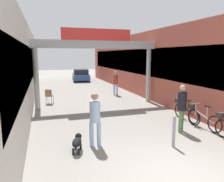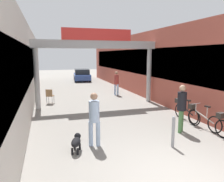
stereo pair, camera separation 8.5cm
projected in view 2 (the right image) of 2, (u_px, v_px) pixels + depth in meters
ground_plane at (178, 180)px, 5.18m from camera, size 80.00×80.00×0.00m
storefront_left at (8, 66)px, 13.71m from camera, size 3.00×26.00×4.46m
storefront_right at (154, 64)px, 16.66m from camera, size 3.00×26.00×4.46m
arcade_sign_gateway at (97, 51)px, 12.49m from camera, size 7.40×0.47×4.39m
pedestrian_with_dog at (94, 116)px, 6.98m from camera, size 0.44×0.44×1.77m
pedestrian_companion at (182, 105)px, 8.27m from camera, size 0.48×0.48×1.83m
pedestrian_carrying_crate at (116, 82)px, 15.99m from camera, size 0.48×0.48×1.75m
dog_on_leash at (76, 141)px, 6.70m from camera, size 0.45×0.72×0.51m
bicycle_silver_second at (202, 118)px, 8.78m from camera, size 0.46×1.68×0.98m
bicycle_black_third at (185, 111)px, 9.91m from camera, size 0.46×1.69×0.98m
bollard_post_metal at (173, 132)px, 6.96m from camera, size 0.10×0.10×1.03m
cafe_chair_wood_nearer at (50, 95)px, 13.22m from camera, size 0.51×0.51×0.89m
parked_car_blue at (82, 75)px, 24.98m from camera, size 2.13×4.15×1.33m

